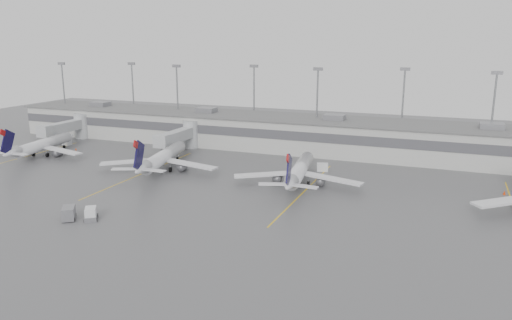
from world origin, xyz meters
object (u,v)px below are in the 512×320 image
at_px(jet_mid_right, 299,171).
at_px(jet_mid_left, 162,158).
at_px(baggage_tug, 91,215).
at_px(jet_far_left, 41,145).

bearing_deg(jet_mid_right, jet_mid_left, 173.13).
bearing_deg(jet_mid_right, baggage_tug, -136.93).
bearing_deg(jet_mid_left, jet_far_left, 166.24).
bearing_deg(jet_far_left, jet_mid_right, -9.98).
distance_m(jet_mid_left, jet_mid_right, 30.08).
xyz_separation_m(jet_far_left, baggage_tug, (40.01, -30.91, -1.98)).
distance_m(jet_far_left, baggage_tug, 50.60).
relative_size(jet_far_left, jet_mid_left, 0.95).
bearing_deg(baggage_tug, jet_mid_right, 15.79).
bearing_deg(jet_mid_right, jet_far_left, 171.42).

